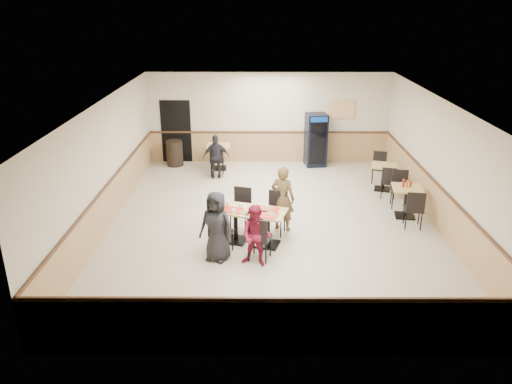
{
  "coord_description": "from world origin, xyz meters",
  "views": [
    {
      "loc": [
        -0.35,
        -11.29,
        5.19
      ],
      "look_at": [
        -0.4,
        -0.5,
        1.0
      ],
      "focal_mm": 35.0,
      "sensor_mm": 36.0,
      "label": 1
    }
  ],
  "objects_px": {
    "diner_woman_left": "(217,226)",
    "pepsi_cooler": "(316,140)",
    "main_table": "(252,221)",
    "side_table_near": "(407,197)",
    "back_table": "(219,153)",
    "diner_man_opposite": "(283,198)",
    "side_table_far": "(384,173)",
    "diner_woman_right": "(256,236)",
    "trash_bin": "(175,153)",
    "lone_diner": "(216,157)"
  },
  "relations": [
    {
      "from": "diner_woman_right",
      "to": "side_table_far",
      "type": "relative_size",
      "value": 1.55
    },
    {
      "from": "main_table",
      "to": "diner_woman_right",
      "type": "bearing_deg",
      "value": -67.62
    },
    {
      "from": "diner_woman_right",
      "to": "side_table_near",
      "type": "bearing_deg",
      "value": 51.14
    },
    {
      "from": "main_table",
      "to": "side_table_near",
      "type": "relative_size",
      "value": 1.99
    },
    {
      "from": "diner_woman_left",
      "to": "trash_bin",
      "type": "bearing_deg",
      "value": 128.1
    },
    {
      "from": "diner_man_opposite",
      "to": "lone_diner",
      "type": "xyz_separation_m",
      "value": [
        -1.87,
        3.67,
        -0.11
      ]
    },
    {
      "from": "diner_man_opposite",
      "to": "diner_woman_left",
      "type": "bearing_deg",
      "value": 68.65
    },
    {
      "from": "diner_woman_right",
      "to": "main_table",
      "type": "bearing_deg",
      "value": 113.9
    },
    {
      "from": "diner_woman_left",
      "to": "diner_man_opposite",
      "type": "xyz_separation_m",
      "value": [
        1.45,
        1.49,
        0.03
      ]
    },
    {
      "from": "back_table",
      "to": "trash_bin",
      "type": "xyz_separation_m",
      "value": [
        -1.48,
        0.35,
        -0.1
      ]
    },
    {
      "from": "diner_woman_right",
      "to": "diner_man_opposite",
      "type": "bearing_deg",
      "value": 88.15
    },
    {
      "from": "side_table_far",
      "to": "back_table",
      "type": "bearing_deg",
      "value": 158.94
    },
    {
      "from": "diner_woman_left",
      "to": "side_table_far",
      "type": "relative_size",
      "value": 1.78
    },
    {
      "from": "side_table_near",
      "to": "side_table_far",
      "type": "bearing_deg",
      "value": 93.57
    },
    {
      "from": "diner_woman_right",
      "to": "side_table_near",
      "type": "relative_size",
      "value": 1.59
    },
    {
      "from": "diner_man_opposite",
      "to": "back_table",
      "type": "relative_size",
      "value": 2.0
    },
    {
      "from": "main_table",
      "to": "side_table_far",
      "type": "distance_m",
      "value": 5.09
    },
    {
      "from": "back_table",
      "to": "pepsi_cooler",
      "type": "height_order",
      "value": "pepsi_cooler"
    },
    {
      "from": "diner_woman_left",
      "to": "trash_bin",
      "type": "distance_m",
      "value": 6.7
    },
    {
      "from": "diner_man_opposite",
      "to": "back_table",
      "type": "height_order",
      "value": "diner_man_opposite"
    },
    {
      "from": "diner_man_opposite",
      "to": "trash_bin",
      "type": "relative_size",
      "value": 1.88
    },
    {
      "from": "diner_man_opposite",
      "to": "side_table_near",
      "type": "bearing_deg",
      "value": -143.77
    },
    {
      "from": "diner_man_opposite",
      "to": "lone_diner",
      "type": "relative_size",
      "value": 1.16
    },
    {
      "from": "diner_man_opposite",
      "to": "pepsi_cooler",
      "type": "bearing_deg",
      "value": -82.03
    },
    {
      "from": "diner_woman_left",
      "to": "back_table",
      "type": "relative_size",
      "value": 1.92
    },
    {
      "from": "side_table_near",
      "to": "diner_man_opposite",
      "type": "bearing_deg",
      "value": -166.54
    },
    {
      "from": "side_table_near",
      "to": "back_table",
      "type": "height_order",
      "value": "back_table"
    },
    {
      "from": "back_table",
      "to": "lone_diner",
      "type": "bearing_deg",
      "value": -90.0
    },
    {
      "from": "lone_diner",
      "to": "side_table_near",
      "type": "distance_m",
      "value": 5.81
    },
    {
      "from": "diner_woman_right",
      "to": "lone_diner",
      "type": "height_order",
      "value": "lone_diner"
    },
    {
      "from": "side_table_near",
      "to": "trash_bin",
      "type": "bearing_deg",
      "value": 147.36
    },
    {
      "from": "diner_woman_right",
      "to": "pepsi_cooler",
      "type": "relative_size",
      "value": 0.77
    },
    {
      "from": "diner_woman_right",
      "to": "back_table",
      "type": "height_order",
      "value": "diner_woman_right"
    },
    {
      "from": "main_table",
      "to": "diner_woman_left",
      "type": "height_order",
      "value": "diner_woman_left"
    },
    {
      "from": "lone_diner",
      "to": "pepsi_cooler",
      "type": "distance_m",
      "value": 3.44
    },
    {
      "from": "main_table",
      "to": "back_table",
      "type": "bearing_deg",
      "value": 118.34
    },
    {
      "from": "back_table",
      "to": "trash_bin",
      "type": "height_order",
      "value": "trash_bin"
    },
    {
      "from": "diner_woman_right",
      "to": "side_table_near",
      "type": "distance_m",
      "value": 4.53
    },
    {
      "from": "diner_woman_left",
      "to": "pepsi_cooler",
      "type": "relative_size",
      "value": 0.88
    },
    {
      "from": "diner_man_opposite",
      "to": "pepsi_cooler",
      "type": "height_order",
      "value": "pepsi_cooler"
    },
    {
      "from": "diner_woman_right",
      "to": "back_table",
      "type": "relative_size",
      "value": 1.67
    },
    {
      "from": "diner_man_opposite",
      "to": "back_table",
      "type": "bearing_deg",
      "value": -45.04
    },
    {
      "from": "diner_woman_left",
      "to": "pepsi_cooler",
      "type": "height_order",
      "value": "pepsi_cooler"
    },
    {
      "from": "diner_man_opposite",
      "to": "main_table",
      "type": "bearing_deg",
      "value": 68.65
    },
    {
      "from": "diner_woman_right",
      "to": "side_table_far",
      "type": "bearing_deg",
      "value": 68.13
    },
    {
      "from": "diner_woman_right",
      "to": "side_table_near",
      "type": "height_order",
      "value": "diner_woman_right"
    },
    {
      "from": "main_table",
      "to": "back_table",
      "type": "relative_size",
      "value": 2.1
    },
    {
      "from": "pepsi_cooler",
      "to": "trash_bin",
      "type": "height_order",
      "value": "pepsi_cooler"
    },
    {
      "from": "main_table",
      "to": "diner_woman_left",
      "type": "bearing_deg",
      "value": -117.9
    },
    {
      "from": "diner_man_opposite",
      "to": "pepsi_cooler",
      "type": "xyz_separation_m",
      "value": [
        1.31,
        4.97,
        0.07
      ]
    }
  ]
}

